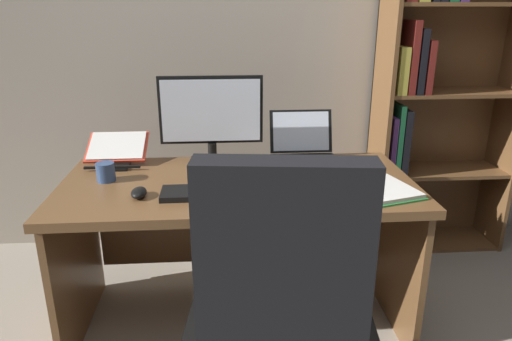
% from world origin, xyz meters
% --- Properties ---
extents(wall_back, '(5.42, 0.12, 2.62)m').
position_xyz_m(wall_back, '(0.00, 1.97, 1.31)').
color(wall_back, '#A89E8E').
rests_on(wall_back, ground).
extents(desk, '(1.60, 0.77, 0.75)m').
position_xyz_m(desk, '(-0.06, 1.08, 0.54)').
color(desk, brown).
rests_on(desk, ground).
extents(bookshelf, '(0.84, 0.33, 2.02)m').
position_xyz_m(bookshelf, '(1.14, 1.73, 1.03)').
color(bookshelf, brown).
rests_on(bookshelf, ground).
extents(monitor, '(0.50, 0.16, 0.44)m').
position_xyz_m(monitor, '(-0.17, 1.26, 0.97)').
color(monitor, black).
rests_on(monitor, desk).
extents(laptop, '(0.33, 0.32, 0.24)m').
position_xyz_m(laptop, '(0.29, 1.27, 0.80)').
color(laptop, black).
rests_on(laptop, desk).
extents(keyboard, '(0.42, 0.15, 0.02)m').
position_xyz_m(keyboard, '(-0.17, 0.84, 0.76)').
color(keyboard, black).
rests_on(keyboard, desk).
extents(computer_mouse, '(0.06, 0.10, 0.04)m').
position_xyz_m(computer_mouse, '(-0.47, 0.84, 0.77)').
color(computer_mouse, black).
rests_on(computer_mouse, desk).
extents(reading_stand_with_book, '(0.30, 0.27, 0.13)m').
position_xyz_m(reading_stand_with_book, '(-0.65, 1.32, 0.81)').
color(reading_stand_with_book, black).
rests_on(reading_stand_with_book, desk).
extents(open_binder, '(0.52, 0.40, 0.02)m').
position_xyz_m(open_binder, '(0.46, 0.79, 0.76)').
color(open_binder, green).
rests_on(open_binder, desk).
extents(notepad, '(0.19, 0.24, 0.01)m').
position_xyz_m(notepad, '(0.10, 1.07, 0.75)').
color(notepad, silver).
rests_on(notepad, desk).
extents(pen, '(0.14, 0.01, 0.01)m').
position_xyz_m(pen, '(0.12, 1.07, 0.76)').
color(pen, black).
rests_on(pen, notepad).
extents(coffee_mug, '(0.08, 0.08, 0.09)m').
position_xyz_m(coffee_mug, '(-0.65, 1.05, 0.79)').
color(coffee_mug, '#334C7A').
rests_on(coffee_mug, desk).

